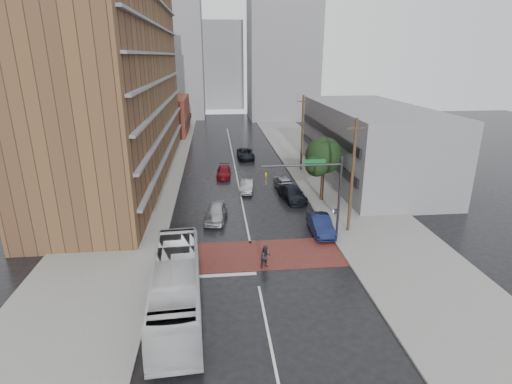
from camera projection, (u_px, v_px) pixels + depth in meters
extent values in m
plane|color=black|center=(253.00, 258.00, 30.66)|extent=(160.00, 160.00, 0.00)
cube|color=brown|center=(253.00, 255.00, 31.13)|extent=(14.00, 5.00, 0.02)
cube|color=gray|center=(149.00, 172.00, 53.05)|extent=(9.00, 90.00, 0.15)
cube|color=gray|center=(318.00, 167.00, 55.28)|extent=(9.00, 90.00, 0.15)
cube|color=brown|center=(116.00, 62.00, 47.35)|extent=(10.00, 44.00, 28.00)
cube|color=brown|center=(167.00, 115.00, 79.18)|extent=(8.00, 16.00, 7.00)
cube|color=gray|center=(369.00, 143.00, 49.63)|extent=(11.00, 26.00, 9.00)
cube|color=gray|center=(166.00, 50.00, 97.52)|extent=(18.00, 16.00, 32.00)
cube|color=gray|center=(283.00, 41.00, 93.94)|extent=(16.00, 14.00, 36.00)
cube|color=gray|center=(222.00, 66.00, 116.17)|extent=(12.00, 10.00, 24.00)
cylinder|color=#332319|center=(322.00, 183.00, 42.13)|extent=(0.36, 0.36, 4.00)
sphere|color=black|center=(324.00, 155.00, 41.16)|extent=(3.80, 3.80, 3.80)
sphere|color=black|center=(317.00, 165.00, 40.58)|extent=(2.40, 2.40, 2.40)
sphere|color=black|center=(329.00, 159.00, 42.18)|extent=(2.60, 2.60, 2.60)
cylinder|color=#2D2D33|center=(339.00, 200.00, 32.56)|extent=(0.20, 0.20, 7.20)
cylinder|color=#2D2D33|center=(302.00, 165.00, 31.27)|extent=(6.40, 0.16, 0.16)
imported|color=gold|center=(266.00, 179.00, 31.33)|extent=(0.20, 0.16, 1.00)
cube|color=#0C5926|center=(315.00, 161.00, 31.27)|extent=(1.80, 0.05, 0.30)
cube|color=#2D2D33|center=(335.00, 211.00, 32.86)|extent=(0.30, 0.30, 0.35)
cylinder|color=#473321|center=(352.00, 178.00, 33.66)|extent=(0.26, 0.26, 10.00)
cube|color=#473321|center=(356.00, 128.00, 32.30)|extent=(1.60, 0.12, 0.12)
cylinder|color=#473321|center=(302.00, 134.00, 52.48)|extent=(0.26, 0.26, 10.00)
cube|color=#473321|center=(303.00, 101.00, 51.12)|extent=(1.60, 0.12, 0.12)
imported|color=silver|center=(177.00, 286.00, 23.93)|extent=(3.37, 11.85, 3.27)
imported|color=black|center=(264.00, 257.00, 29.27)|extent=(0.54, 0.36, 1.48)
imported|color=#272227|center=(266.00, 257.00, 29.05)|extent=(1.04, 0.95, 1.73)
imported|color=#ABAFB3|center=(216.00, 212.00, 37.47)|extent=(2.53, 4.91, 1.60)
imported|color=#A7A9AF|center=(247.00, 186.00, 45.40)|extent=(1.93, 4.12, 1.31)
imported|color=maroon|center=(224.00, 172.00, 51.11)|extent=(2.02, 4.45, 1.26)
imported|color=black|center=(246.00, 154.00, 60.27)|extent=(2.49, 5.21, 1.43)
imported|color=#121940|center=(321.00, 225.00, 34.79)|extent=(1.72, 4.75, 1.56)
imported|color=black|center=(292.00, 194.00, 42.74)|extent=(2.81, 5.26, 1.45)
imported|color=#B3B7BB|center=(285.00, 184.00, 45.98)|extent=(2.45, 4.59, 1.48)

